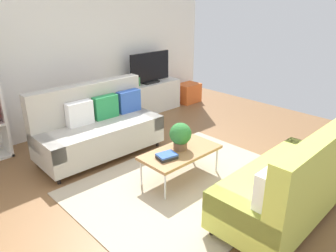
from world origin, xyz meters
TOP-DOWN VIEW (x-y plane):
  - ground_plane at (0.00, 0.00)m, footprint 7.68×7.68m
  - wall_far at (0.00, 2.80)m, footprint 6.40×0.12m
  - area_rug at (-0.06, -0.16)m, footprint 2.90×2.20m
  - couch_beige at (-0.40, 1.47)m, footprint 1.91×0.87m
  - couch_green at (0.27, -1.38)m, footprint 1.92×0.88m
  - coffee_table at (-0.01, 0.04)m, footprint 1.10×0.56m
  - tv_console at (1.52, 2.46)m, footprint 1.40×0.44m
  - tv at (1.52, 2.44)m, footprint 1.00×0.20m
  - storage_trunk at (2.62, 2.36)m, footprint 0.52×0.40m
  - potted_plant at (0.03, 0.09)m, footprint 0.30×0.30m
  - table_book_0 at (-0.29, 0.02)m, footprint 0.27×0.23m
  - table_book_1 at (-0.29, 0.02)m, footprint 0.27×0.22m
  - vase_0 at (0.94, 2.51)m, footprint 0.09×0.09m
  - bottle_0 at (1.09, 2.42)m, footprint 0.06×0.06m
  - bottle_1 at (1.20, 2.42)m, footprint 0.05×0.05m

SIDE VIEW (x-z plane):
  - ground_plane at x=0.00m, z-range 0.00..0.00m
  - area_rug at x=-0.06m, z-range 0.00..0.01m
  - storage_trunk at x=2.62m, z-range 0.00..0.44m
  - tv_console at x=1.52m, z-range 0.00..0.64m
  - coffee_table at x=-0.01m, z-range 0.18..0.60m
  - table_book_0 at x=-0.29m, z-range 0.42..0.46m
  - couch_green at x=0.27m, z-range -0.11..0.99m
  - couch_beige at x=-0.40m, z-range -0.10..1.00m
  - table_book_1 at x=-0.29m, z-range 0.46..0.48m
  - potted_plant at x=0.03m, z-range 0.44..0.81m
  - bottle_0 at x=1.09m, z-range 0.64..0.78m
  - vase_0 at x=0.94m, z-range 0.64..0.80m
  - bottle_1 at x=1.20m, z-range 0.64..0.82m
  - tv at x=1.52m, z-range 0.63..1.27m
  - wall_far at x=0.00m, z-range 0.00..2.90m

